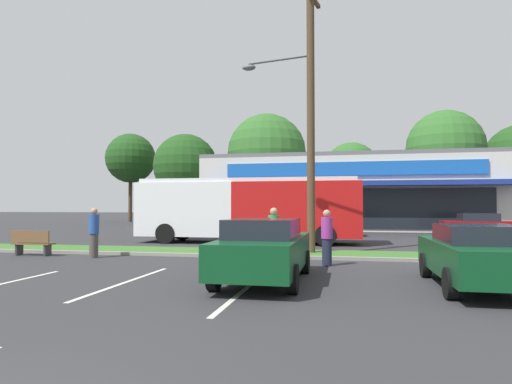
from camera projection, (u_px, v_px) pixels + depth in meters
grass_median at (254, 253)px, 17.15m from camera, size 56.00×2.20×0.12m
curb_lip at (247, 256)px, 15.96m from camera, size 56.00×0.24×0.12m
parking_stripe_1 at (126, 282)px, 10.86m from camera, size 0.12×4.80×0.01m
parking_stripe_2 at (243, 291)px, 9.69m from camera, size 0.12×4.80×0.01m
storefront_building at (350, 193)px, 37.31m from camera, size 23.15×11.87×5.90m
tree_far_left at (131, 158)px, 53.13m from camera, size 5.90×5.90×10.56m
tree_left at (185, 166)px, 48.12m from camera, size 6.94×6.94×9.70m
tree_mid_left at (267, 153)px, 45.97m from camera, size 8.10×8.10×11.44m
tree_mid at (351, 170)px, 48.66m from camera, size 6.04×6.04×8.87m
tree_mid_right at (445, 148)px, 43.01m from camera, size 7.36×7.36×11.17m
utility_pole at (307, 107)px, 16.99m from camera, size 3.14×2.37×10.63m
city_bus at (248, 208)px, 22.49m from camera, size 11.31×2.69×3.25m
bus_stop_bench at (32, 242)px, 16.66m from camera, size 1.60×0.45×0.95m
car_0 at (265, 249)px, 10.98m from camera, size 1.95×4.79×1.55m
car_1 at (478, 255)px, 10.04m from camera, size 1.99×4.58×1.45m
car_2 at (322, 223)px, 27.92m from camera, size 4.49×1.86×1.48m
car_3 at (481, 225)px, 26.21m from camera, size 4.51×1.90×1.44m
pedestrian_near_bench at (274, 236)px, 14.18m from camera, size 0.37×0.37×1.82m
pedestrian_by_pole at (327, 238)px, 13.85m from camera, size 0.35×0.35×1.75m
pedestrian_mid at (94, 233)px, 16.03m from camera, size 0.36×0.36×1.80m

